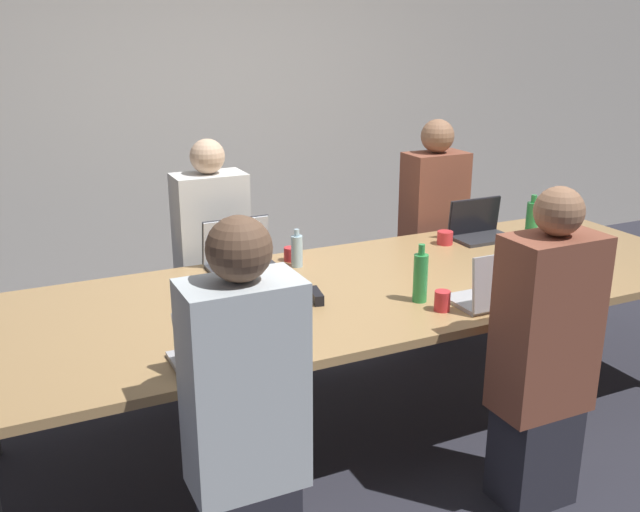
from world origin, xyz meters
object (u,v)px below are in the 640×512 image
person_near_midright (543,358)px  bottle_near_midright (420,277)px  laptop_far_right (479,227)px  person_far_right (433,230)px  cup_near_midright (442,301)px  stapler (316,296)px  person_near_left (245,422)px  bottle_far_midleft (297,250)px  cup_far_midleft (291,254)px  laptop_near_midright (495,290)px  laptop_near_left (216,348)px  bottle_far_right (532,219)px  cup_far_right (445,238)px  laptop_far_midleft (239,254)px  person_far_midleft (213,265)px

person_near_midright → bottle_near_midright: (-0.22, 0.60, 0.20)m
laptop_far_right → person_far_right: 0.48m
cup_near_midright → stapler: cup_near_midright is taller
person_near_left → bottle_far_midleft: person_near_left is taller
person_near_midright → stapler: person_near_midright is taller
person_near_left → cup_far_midleft: 1.57m
laptop_near_midright → person_near_midright: 0.43m
bottle_near_midright → stapler: 0.49m
laptop_near_left → person_near_left: size_ratio=0.23×
bottle_near_midright → bottle_far_midleft: size_ratio=1.34×
person_near_left → cup_far_midleft: bearing=-118.9°
laptop_near_midright → person_near_midright: bearing=82.5°
laptop_far_right → laptop_near_left: 2.17m
cup_near_midright → bottle_far_right: bearing=32.7°
cup_far_right → person_near_left: person_near_left is taller
bottle_far_right → laptop_near_left: bottle_far_right is taller
laptop_far_midleft → cup_far_midleft: laptop_far_midleft is taller
laptop_near_midright → laptop_far_midleft: size_ratio=0.93×
laptop_far_right → person_far_right: person_far_right is taller
laptop_near_midright → person_near_midright: size_ratio=0.24×
laptop_far_right → person_near_midright: size_ratio=0.26×
cup_near_midright → bottle_near_midright: bottle_near_midright is taller
cup_near_midright → stapler: size_ratio=0.60×
person_far_right → person_near_left: 2.62m
person_near_midright → cup_far_midleft: bearing=-69.3°
bottle_near_midright → laptop_near_left: 1.08m
laptop_far_right → person_far_midleft: 1.61m
person_near_left → laptop_far_midleft: person_near_left is taller
laptop_near_midright → cup_near_midright: size_ratio=3.67×
cup_near_midright → laptop_near_left: laptop_near_left is taller
bottle_far_right → person_far_midleft: size_ratio=0.19×
person_near_midright → stapler: bearing=-50.6°
laptop_far_right → cup_far_midleft: size_ratio=4.77×
laptop_far_midleft → stapler: 0.64m
cup_far_right → person_near_left: size_ratio=0.06×
cup_far_right → stapler: cup_far_right is taller
person_far_right → bottle_far_right: bearing=-61.3°
person_far_right → cup_near_midright: size_ratio=15.27×
laptop_far_midleft → person_far_midleft: 0.37m
bottle_far_right → cup_far_midleft: (-1.51, 0.20, -0.07)m
person_far_midleft → stapler: size_ratio=9.00×
laptop_far_right → bottle_far_right: (0.30, -0.12, 0.04)m
stapler → cup_far_right: bearing=36.0°
person_far_right → laptop_near_left: person_far_right is taller
bottle_near_midright → bottle_far_midleft: 0.78m
laptop_far_midleft → laptop_near_left: bearing=-113.6°
laptop_far_midleft → person_far_midleft: (-0.05, 0.33, -0.16)m
laptop_far_right → stapler: size_ratio=2.32×
person_far_right → stapler: 1.65m
person_far_midleft → bottle_far_midleft: 0.59m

